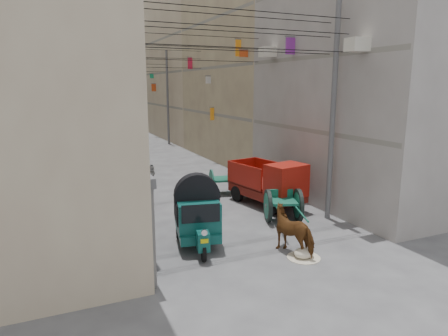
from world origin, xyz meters
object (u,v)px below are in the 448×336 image
tonga_cart (283,205)px  feed_sack (304,253)px  second_cart (225,180)px  distant_car_grey (126,133)px  distant_car_green (107,129)px  mini_truck (273,185)px  distant_car_white (128,165)px  auto_rickshaw (197,213)px  horse (295,230)px

tonga_cart → feed_sack: size_ratio=4.75×
tonga_cart → second_cart: size_ratio=1.86×
distant_car_grey → distant_car_green: 5.63m
second_cart → distant_car_green: size_ratio=0.42×
second_cart → distant_car_green: (-1.78, 27.10, -0.09)m
mini_truck → feed_sack: size_ratio=6.03×
feed_sack → tonga_cart: bearing=68.8°
tonga_cart → distant_car_white: 10.85m
auto_rickshaw → distant_car_grey: bearing=96.6°
tonga_cart → distant_car_grey: bearing=112.2°
mini_truck → distant_car_green: size_ratio=0.99×
mini_truck → horse: (-1.75, -4.28, -0.25)m
feed_sack → distant_car_white: bearing=101.8°
tonga_cart → distant_car_grey: tonga_cart is taller
tonga_cart → second_cart: tonga_cart is taller
auto_rickshaw → second_cart: bearing=70.0°
auto_rickshaw → mini_truck: 4.99m
feed_sack → distant_car_white: 13.46m
auto_rickshaw → feed_sack: size_ratio=4.24×
feed_sack → distant_car_green: size_ratio=0.16×
auto_rickshaw → distant_car_grey: 27.05m
second_cart → distant_car_grey: bearing=104.5°
auto_rickshaw → feed_sack: auto_rickshaw is taller
second_cart → distant_car_grey: 21.58m
distant_car_green → distant_car_grey: bearing=81.5°
auto_rickshaw → horse: size_ratio=1.59×
auto_rickshaw → distant_car_green: auto_rickshaw is taller
horse → distant_car_white: size_ratio=0.44×
distant_car_white → distant_car_green: distant_car_white is taller
distant_car_white → distant_car_grey: distant_car_white is taller
feed_sack → horse: (-0.00, 0.52, 0.54)m
feed_sack → horse: 0.75m
auto_rickshaw → mini_truck: (4.30, 2.53, -0.11)m
distant_car_white → tonga_cart: bearing=92.7°
second_cart → feed_sack: 7.67m
auto_rickshaw → mini_truck: size_ratio=0.70×
distant_car_white → distant_car_green: (1.78, 21.55, -0.09)m
auto_rickshaw → distant_car_grey: (2.62, 26.92, -0.48)m
distant_car_white → feed_sack: bearing=83.2°
tonga_cart → second_cart: (-0.38, 4.55, -0.01)m
tonga_cart → horse: bearing=-95.2°
tonga_cart → horse: 2.81m
distant_car_white → distant_car_grey: size_ratio=1.07×
second_cart → distant_car_green: second_cart is taller
distant_car_green → tonga_cart: bearing=74.8°
distant_car_green → feed_sack: bearing=72.5°
horse → auto_rickshaw: bearing=-54.3°
tonga_cart → distant_car_white: size_ratio=0.79×
mini_truck → distant_car_white: size_ratio=1.00×
distant_car_white → distant_car_green: 21.62m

